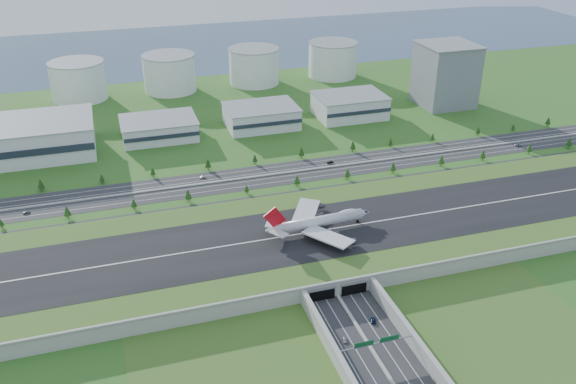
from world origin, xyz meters
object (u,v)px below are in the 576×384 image
object	(u,v)px
car_0	(345,340)
boeing_747	(319,221)
fuel_tank_a	(78,81)
car_5	(330,162)
car_4	(27,212)
car_6	(518,145)
car_2	(373,320)
office_tower	(445,75)
car_7	(202,177)

from	to	relation	value
car_0	boeing_747	bearing A→B (deg)	92.54
fuel_tank_a	car_5	distance (m)	271.84
car_4	car_6	distance (m)	359.96
car_2	car_5	bearing A→B (deg)	-83.54
fuel_tank_a	car_4	size ratio (longest dim) A/B	11.79
office_tower	car_7	bearing A→B (deg)	-159.40
boeing_747	car_4	world-z (taller)	boeing_747
boeing_747	car_7	xyz separation A→B (m)	(-49.01, 103.13, -12.88)
boeing_747	office_tower	bearing A→B (deg)	42.15
car_0	car_4	bearing A→B (deg)	145.06
car_5	car_2	bearing A→B (deg)	-22.94
boeing_747	car_6	world-z (taller)	boeing_747
car_4	car_6	size ratio (longest dim) A/B	0.68
car_2	fuel_tank_a	bearing A→B (deg)	-50.68
office_tower	car_0	distance (m)	348.03
car_7	car_6	bearing A→B (deg)	83.94
car_4	car_2	bearing A→B (deg)	-141.67
car_2	office_tower	bearing A→B (deg)	-104.73
fuel_tank_a	car_6	xyz separation A→B (m)	(325.64, -221.84, -16.52)
car_2	car_7	world-z (taller)	car_7
fuel_tank_a	car_2	size ratio (longest dim) A/B	10.30
fuel_tank_a	car_0	distance (m)	407.60
car_2	car_5	size ratio (longest dim) A/B	1.01
office_tower	car_6	distance (m)	110.23
car_5	car_0	bearing A→B (deg)	-27.49
fuel_tank_a	boeing_747	xyz separation A→B (m)	(128.24, -308.61, -3.80)
car_0	car_6	distance (m)	273.96
boeing_747	car_2	distance (m)	75.76
office_tower	car_5	size ratio (longest dim) A/B	11.40
car_5	car_6	world-z (taller)	car_6
boeing_747	car_7	world-z (taller)	boeing_747
car_0	car_5	distance (m)	193.43
boeing_747	car_4	size ratio (longest dim) A/B	15.31
car_7	car_5	bearing A→B (deg)	85.72
car_4	car_0	bearing A→B (deg)	-146.51
car_5	office_tower	bearing A→B (deg)	113.93
fuel_tank_a	car_7	size ratio (longest dim) A/B	10.36
car_0	car_4	size ratio (longest dim) A/B	0.94
boeing_747	car_7	distance (m)	114.90
office_tower	car_4	size ratio (longest dim) A/B	12.97
car_0	car_4	xyz separation A→B (m)	(-145.16, 168.66, 0.04)
boeing_747	car_0	bearing A→B (deg)	-104.92
car_4	office_tower	bearing A→B (deg)	-80.25
boeing_747	car_6	size ratio (longest dim) A/B	10.47
car_0	car_7	xyz separation A→B (m)	(-31.62, 186.40, 0.02)
car_2	car_4	world-z (taller)	car_4
office_tower	car_4	distance (m)	371.44
office_tower	boeing_747	distance (m)	272.86
car_5	car_6	size ratio (longest dim) A/B	0.78
car_6	car_7	distance (m)	246.95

